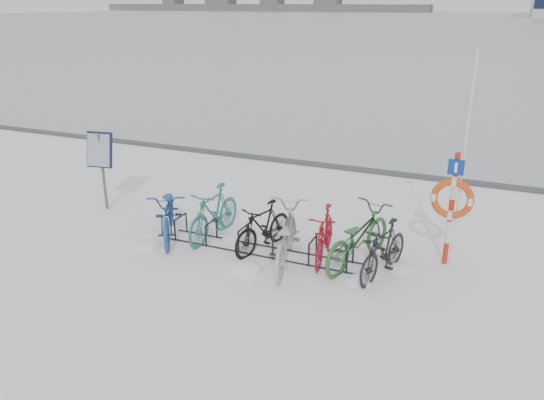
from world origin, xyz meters
TOP-DOWN VIEW (x-y plane):
  - ground at (0.00, 0.00)m, footprint 900.00×900.00m
  - ice_sheet at (0.00, 155.00)m, footprint 400.00×298.00m
  - quay_edge at (0.00, 5.90)m, footprint 400.00×0.25m
  - bike_rack at (0.00, 0.00)m, footprint 4.00×0.48m
  - info_board at (-4.27, 0.65)m, footprint 0.64×0.33m
  - lifebuoy_station at (3.39, 0.82)m, footprint 0.75×0.22m
  - shoreline at (-122.02, 260.00)m, footprint 180.00×12.00m
  - bike_0 at (-2.03, -0.05)m, footprint 1.70×2.19m
  - bike_1 at (-1.16, 0.28)m, footprint 0.63×1.87m
  - bike_2 at (0.01, 0.14)m, footprint 0.91×1.70m
  - bike_3 at (0.62, -0.25)m, footprint 1.23×2.26m
  - bike_4 at (1.23, 0.22)m, footprint 0.69×1.74m
  - bike_5 at (1.85, 0.30)m, footprint 1.30×2.23m
  - bike_6 at (2.40, 0.01)m, footprint 0.90×1.76m
  - snow_drifts at (-0.07, -0.27)m, footprint 5.41×2.02m

SIDE VIEW (x-z plane):
  - ground at x=0.00m, z-range 0.00..0.00m
  - snow_drifts at x=-0.07m, z-range -0.11..0.11m
  - ice_sheet at x=0.00m, z-range 0.00..0.02m
  - quay_edge at x=0.00m, z-range 0.00..0.10m
  - bike_rack at x=0.00m, z-range -0.05..0.41m
  - bike_2 at x=0.01m, z-range 0.00..0.98m
  - bike_6 at x=2.40m, z-range 0.00..1.02m
  - bike_4 at x=1.23m, z-range 0.00..1.02m
  - bike_5 at x=1.85m, z-range 0.00..1.10m
  - bike_0 at x=-2.03m, z-range 0.00..1.11m
  - bike_1 at x=-1.16m, z-range 0.00..1.11m
  - bike_3 at x=0.62m, z-range 0.00..1.13m
  - lifebuoy_station at x=3.39m, z-range -0.64..3.25m
  - info_board at x=-4.27m, z-range 0.41..2.25m
  - shoreline at x=-122.02m, z-range -1.96..7.54m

